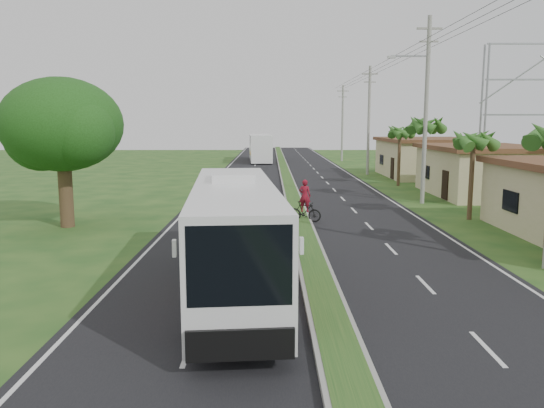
{
  "coord_description": "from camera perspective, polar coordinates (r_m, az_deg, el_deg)",
  "views": [
    {
      "loc": [
        -1.59,
        -16.75,
        5.25
      ],
      "look_at": [
        -1.52,
        5.89,
        1.8
      ],
      "focal_mm": 35.0,
      "sensor_mm": 36.0,
      "label": 1
    }
  ],
  "objects": [
    {
      "name": "road_asphalt",
      "position": [
        37.16,
        2.26,
        0.55
      ],
      "size": [
        14.0,
        160.0,
        0.02
      ],
      "primitive_type": "cube",
      "color": "black",
      "rests_on": "ground"
    },
    {
      "name": "ground",
      "position": [
        17.63,
        5.05,
        -8.7
      ],
      "size": [
        180.0,
        180.0,
        0.0
      ],
      "primitive_type": "plane",
      "color": "#1E491A",
      "rests_on": "ground"
    },
    {
      "name": "median_strip",
      "position": [
        37.15,
        2.26,
        0.69
      ],
      "size": [
        1.2,
        160.0,
        0.18
      ],
      "color": "gray",
      "rests_on": "ground"
    },
    {
      "name": "lane_edge_right",
      "position": [
        38.04,
        12.4,
        0.52
      ],
      "size": [
        0.12,
        160.0,
        0.01
      ],
      "primitive_type": "cube",
      "color": "silver",
      "rests_on": "ground"
    },
    {
      "name": "utility_pole_d",
      "position": [
        75.43,
        7.58,
        8.71
      ],
      "size": [
        1.6,
        0.28,
        10.5
      ],
      "color": "gray",
      "rests_on": "ground"
    },
    {
      "name": "lane_edge_left",
      "position": [
        37.48,
        -8.03,
        0.52
      ],
      "size": [
        0.12,
        160.0,
        0.01
      ],
      "primitive_type": "cube",
      "color": "silver",
      "rests_on": "ground"
    },
    {
      "name": "coach_bus_main",
      "position": [
        16.43,
        -4.08,
        -2.65
      ],
      "size": [
        3.36,
        11.6,
        3.7
      ],
      "rotation": [
        0.0,
        0.0,
        0.09
      ],
      "color": "white",
      "rests_on": "ground"
    },
    {
      "name": "palm_verge_c",
      "position": [
        37.23,
        16.18,
        8.12
      ],
      "size": [
        2.4,
        2.4,
        5.85
      ],
      "color": "#473321",
      "rests_on": "ground"
    },
    {
      "name": "utility_pole_b",
      "position": [
        36.2,
        16.2,
        9.92
      ],
      "size": [
        3.2,
        0.28,
        12.0
      ],
      "color": "gray",
      "rests_on": "ground"
    },
    {
      "name": "coach_bus_far",
      "position": [
        74.24,
        -1.29,
        6.23
      ],
      "size": [
        3.48,
        12.9,
        3.72
      ],
      "rotation": [
        0.0,
        0.0,
        0.06
      ],
      "color": "white",
      "rests_on": "ground"
    },
    {
      "name": "shop_far",
      "position": [
        55.11,
        16.3,
        4.86
      ],
      "size": [
        8.6,
        11.6,
        3.82
      ],
      "color": "#C0B682",
      "rests_on": "ground"
    },
    {
      "name": "billboard_lattice",
      "position": [
        52.39,
        26.96,
        9.45
      ],
      "size": [
        10.18,
        1.18,
        12.07
      ],
      "color": "gray",
      "rests_on": "ground"
    },
    {
      "name": "shop_mid",
      "position": [
        41.91,
        21.69,
        3.4
      ],
      "size": [
        7.6,
        10.6,
        3.67
      ],
      "color": "#C0B682",
      "rests_on": "ground"
    },
    {
      "name": "motorcyclist",
      "position": [
        28.47,
        3.54,
        -0.3
      ],
      "size": [
        1.87,
        1.06,
        2.3
      ],
      "rotation": [
        0.0,
        0.0,
        -0.33
      ],
      "color": "black",
      "rests_on": "ground"
    },
    {
      "name": "shade_tree",
      "position": [
        28.76,
        -21.85,
        7.6
      ],
      "size": [
        6.3,
        6.0,
        7.54
      ],
      "color": "#473321",
      "rests_on": "ground"
    },
    {
      "name": "utility_pole_c",
      "position": [
        55.68,
        10.37,
        8.95
      ],
      "size": [
        1.6,
        0.28,
        11.0
      ],
      "color": "gray",
      "rests_on": "ground"
    },
    {
      "name": "palm_verge_d",
      "position": [
        46.07,
        13.6,
        7.55
      ],
      "size": [
        2.4,
        2.4,
        5.25
      ],
      "color": "#473321",
      "rests_on": "ground"
    },
    {
      "name": "palm_verge_b",
      "position": [
        30.8,
        20.85,
        6.44
      ],
      "size": [
        2.4,
        2.4,
        5.05
      ],
      "color": "#473321",
      "rests_on": "ground"
    }
  ]
}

